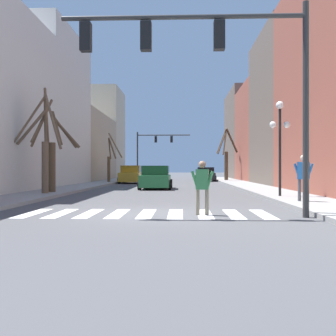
{
  "coord_description": "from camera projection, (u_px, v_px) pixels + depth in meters",
  "views": [
    {
      "loc": [
        1.09,
        -12.29,
        1.42
      ],
      "look_at": [
        -0.16,
        23.56,
        1.45
      ],
      "focal_mm": 42.0,
      "sensor_mm": 36.0,
      "label": 1
    }
  ],
  "objects": [
    {
      "name": "street_tree_left_near",
      "position": [
        110.0,
        161.0,
        37.14
      ],
      "size": [
        1.53,
        1.79,
        4.63
      ],
      "color": "brown",
      "rests_on": "sidewalk_left"
    },
    {
      "name": "car_parked_left_near",
      "position": [
        156.0,
        178.0,
        26.95
      ],
      "size": [
        2.19,
        4.29,
        1.6
      ],
      "rotation": [
        0.0,
        0.0,
        -1.57
      ],
      "color": "#236B38",
      "rests_on": "ground_plane"
    },
    {
      "name": "ground_plane",
      "position": [
        147.0,
        213.0,
        12.32
      ],
      "size": [
        240.0,
        240.0,
        0.0
      ],
      "primitive_type": "plane",
      "color": "#4C4C4F"
    },
    {
      "name": "pedestrian_waiting_at_curb",
      "position": [
        303.0,
        174.0,
        15.1
      ],
      "size": [
        0.68,
        0.52,
        1.79
      ],
      "rotation": [
        0.0,
        0.0,
        2.53
      ],
      "color": "#4C4C51",
      "rests_on": "sidewalk_right"
    },
    {
      "name": "street_tree_left_far",
      "position": [
        43.0,
        146.0,
        20.11
      ],
      "size": [
        2.82,
        2.05,
        5.4
      ],
      "color": "brown",
      "rests_on": "sidewalk_left"
    },
    {
      "name": "building_row_right",
      "position": [
        295.0,
        116.0,
        32.63
      ],
      "size": [
        6.0,
        52.92,
        12.48
      ],
      "color": "#BCB299",
      "rests_on": "ground_plane"
    },
    {
      "name": "traffic_signal_near",
      "position": [
        213.0,
        57.0,
        11.39
      ],
      "size": [
        7.2,
        0.28,
        6.23
      ],
      "color": "#2D2D2D",
      "rests_on": "ground_plane"
    },
    {
      "name": "street_tree_left_mid",
      "position": [
        53.0,
        151.0,
        21.06
      ],
      "size": [
        2.36,
        2.84,
        5.0
      ],
      "color": "brown",
      "rests_on": "sidewalk_left"
    },
    {
      "name": "street_tree_right_mid",
      "position": [
        226.0,
        155.0,
        42.61
      ],
      "size": [
        2.54,
        2.65,
        5.67
      ],
      "color": "#473828",
      "rests_on": "sidewalk_right"
    },
    {
      "name": "street_lamp_right_corner",
      "position": [
        280.0,
        129.0,
        18.04
      ],
      "size": [
        0.95,
        0.36,
        4.35
      ],
      "color": "black",
      "rests_on": "sidewalk_right"
    },
    {
      "name": "car_parked_left_mid",
      "position": [
        131.0,
        175.0,
        37.58
      ],
      "size": [
        2.15,
        4.58,
        1.69
      ],
      "rotation": [
        0.0,
        0.0,
        1.57
      ],
      "color": "#A38423",
      "rests_on": "ground_plane"
    },
    {
      "name": "pedestrian_crossing_street",
      "position": [
        202.0,
        183.0,
        11.88
      ],
      "size": [
        0.71,
        0.28,
        1.64
      ],
      "rotation": [
        0.0,
        0.0,
        2.96
      ],
      "color": "#7A705B",
      "rests_on": "ground_plane"
    },
    {
      "name": "building_row_left",
      "position": [
        47.0,
        124.0,
        33.64
      ],
      "size": [
        6.0,
        53.05,
        12.49
      ],
      "color": "#934C3D",
      "rests_on": "ground_plane"
    },
    {
      "name": "crosswalk_stripes",
      "position": [
        147.0,
        214.0,
        12.25
      ],
      "size": [
        7.65,
        2.6,
        0.01
      ],
      "color": "white",
      "rests_on": "ground_plane"
    },
    {
      "name": "car_parked_right_far",
      "position": [
        205.0,
        175.0,
        43.35
      ],
      "size": [
        2.17,
        4.21,
        1.53
      ],
      "rotation": [
        0.0,
        0.0,
        1.57
      ],
      "color": "black",
      "rests_on": "ground_plane"
    },
    {
      "name": "traffic_signal_far",
      "position": [
        153.0,
        145.0,
        51.06
      ],
      "size": [
        6.93,
        0.28,
        6.15
      ],
      "color": "#2D2D2D",
      "rests_on": "ground_plane"
    }
  ]
}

